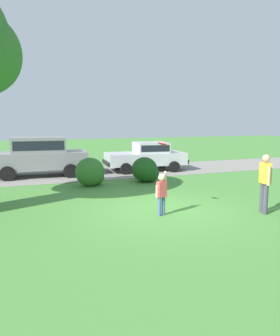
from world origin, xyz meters
The scene contains 9 objects.
ground_plane centered at (0.00, 0.00, 0.00)m, with size 80.00×80.00×0.00m, color #478438.
driveway_strip centered at (0.00, 7.55, 0.01)m, with size 28.00×4.40×0.02m, color gray.
shrub_near_tree centered at (-1.17, 4.38, 0.54)m, with size 1.26×1.05×1.19m.
shrub_centre_left centered at (1.31, 4.41, 0.51)m, with size 1.21×1.22×1.10m.
parked_sedan centered at (2.55, 7.36, 0.85)m, with size 4.53×2.36×1.56m.
parked_suv centered at (-3.00, 7.56, 1.08)m, with size 4.81×2.33×1.92m.
child_thrower centered at (-0.21, -0.56, 0.72)m, with size 0.43×0.31×1.29m.
frisbee centered at (-0.08, -0.31, 2.04)m, with size 0.28×0.28×0.15m.
adult_onlooker centered at (2.68, -1.43, 0.98)m, with size 0.31×0.51×1.74m.
Camera 1 is at (-3.98, -8.72, 2.69)m, focal length 34.48 mm.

